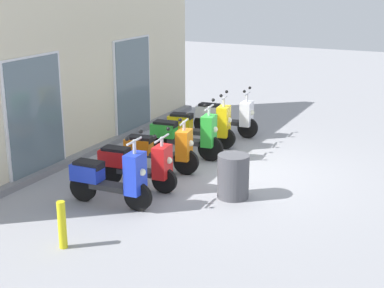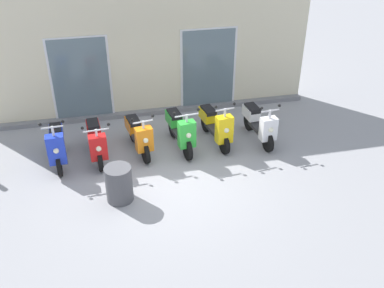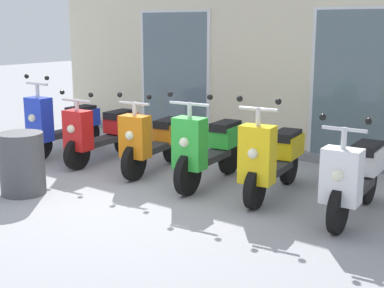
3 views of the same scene
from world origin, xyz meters
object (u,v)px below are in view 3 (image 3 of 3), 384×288
scooter_blue (62,124)px  scooter_orange (154,139)px  scooter_yellow (273,157)px  trash_bin (22,164)px  scooter_green (209,147)px  scooter_white (355,175)px  scooter_red (101,132)px

scooter_blue → scooter_orange: 1.86m
scooter_yellow → trash_bin: bearing=-144.7°
scooter_green → scooter_white: size_ratio=1.04×
scooter_green → trash_bin: scooter_green is taller
scooter_yellow → scooter_green: bearing=-176.3°
scooter_red → scooter_orange: scooter_orange is taller
scooter_red → scooter_yellow: 2.88m
trash_bin → scooter_white: bearing=24.7°
scooter_blue → scooter_red: (0.87, 0.04, -0.03)m
scooter_green → scooter_yellow: size_ratio=1.03×
scooter_green → trash_bin: size_ratio=2.17×
scooter_yellow → scooter_red: bearing=-178.4°
scooter_orange → scooter_white: size_ratio=0.98×
scooter_blue → trash_bin: 2.07m
scooter_green → trash_bin: bearing=-133.1°
scooter_blue → scooter_green: scooter_blue is taller
scooter_blue → scooter_red: scooter_blue is taller
scooter_orange → scooter_green: bearing=-3.3°
scooter_blue → scooter_red: 0.87m
scooter_orange → trash_bin: size_ratio=2.04×
scooter_red → scooter_green: (1.98, 0.02, 0.03)m
trash_bin → scooter_red: bearing=102.6°
scooter_blue → scooter_yellow: (3.74, 0.12, -0.01)m
trash_bin → scooter_green: bearing=46.9°
scooter_green → scooter_white: 1.97m
scooter_red → scooter_green: 1.98m
scooter_blue → scooter_orange: size_ratio=0.98×
scooter_blue → scooter_yellow: size_ratio=0.96×
scooter_blue → scooter_white: bearing=-0.2°
scooter_blue → scooter_yellow: bearing=1.8°
scooter_yellow → scooter_white: (1.07, -0.13, -0.01)m
trash_bin → scooter_blue: bearing=127.0°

